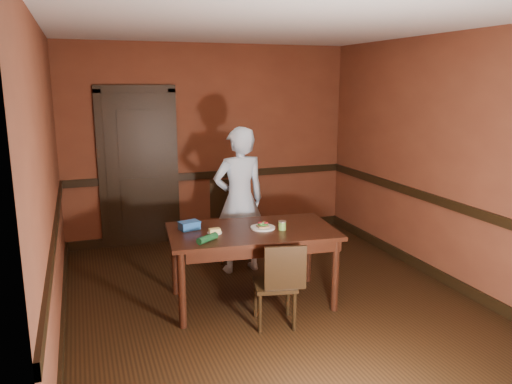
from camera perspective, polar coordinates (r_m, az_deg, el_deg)
floor at (r=5.30m, az=1.30°, el=-11.94°), size 4.00×4.50×0.01m
ceiling at (r=4.85m, az=1.46°, el=18.51°), size 4.00×4.50×0.01m
wall_back at (r=7.02m, az=-5.24°, el=5.58°), size 4.00×0.02×2.70m
wall_front at (r=2.96m, az=17.20°, el=-4.65°), size 4.00×0.02×2.70m
wall_left at (r=4.59m, az=-22.65°, el=0.94°), size 0.02×4.50×2.70m
wall_right at (r=5.91m, az=19.85°, el=3.56°), size 0.02×4.50×2.70m
dado_back at (r=7.07m, az=-5.13°, el=1.94°), size 4.00×0.03×0.10m
dado_left at (r=4.69m, az=-22.00°, el=-4.44°), size 0.03×4.50×0.10m
dado_right at (r=5.98m, az=19.42°, el=-0.70°), size 0.03×4.50×0.10m
baseboard_back at (r=7.28m, az=-5.01°, el=-4.57°), size 4.00×0.03×0.12m
baseboard_left at (r=4.99m, az=-21.19°, el=-13.72°), size 0.03×4.50×0.12m
baseboard_right at (r=6.21m, az=18.85°, el=-8.26°), size 0.03×4.50×0.12m
door at (r=6.85m, az=-13.26°, el=2.93°), size 1.05×0.07×2.20m
dining_table at (r=5.06m, az=-0.47°, el=-8.46°), size 1.72×1.08×0.77m
chair_far at (r=6.23m, az=-2.09°, el=-3.33°), size 0.58×0.58×0.99m
chair_near at (r=4.62m, az=2.14°, el=-10.35°), size 0.44×0.44×0.80m
person at (r=5.76m, az=-1.93°, el=-0.96°), size 0.65×0.45×1.70m
sandwich_plate at (r=4.96m, az=0.78°, el=-3.99°), size 0.24×0.24×0.06m
sauce_jar at (r=4.91m, az=3.01°, el=-3.82°), size 0.08×0.08×0.09m
cheese_saucer at (r=4.83m, az=-4.75°, el=-4.50°), size 0.14×0.14×0.04m
food_tub at (r=4.96m, az=-7.63°, el=-3.81°), size 0.22×0.18×0.08m
wrapped_veg at (r=4.58m, az=-5.58°, el=-5.29°), size 0.23×0.19×0.07m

